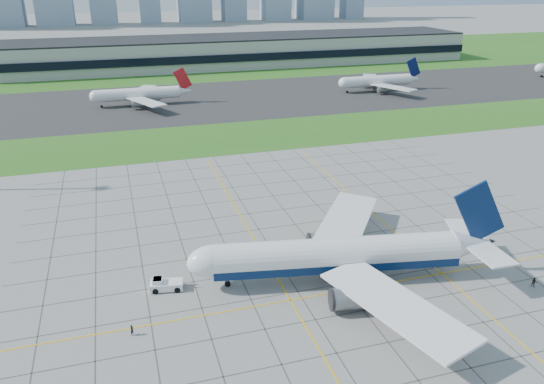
# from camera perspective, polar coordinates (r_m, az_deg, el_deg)

# --- Properties ---
(ground) EXTENTS (1400.00, 1400.00, 0.00)m
(ground) POSITION_cam_1_polar(r_m,az_deg,el_deg) (91.75, 7.57, -9.78)
(ground) COLOR gray
(ground) RESTS_ON ground
(grass_median) EXTENTS (700.00, 35.00, 0.04)m
(grass_median) POSITION_cam_1_polar(r_m,az_deg,el_deg) (170.63, -4.84, 5.86)
(grass_median) COLOR #28671D
(grass_median) RESTS_ON ground
(asphalt_taxiway) EXTENTS (700.00, 75.00, 0.04)m
(asphalt_taxiway) POSITION_cam_1_polar(r_m,az_deg,el_deg) (223.02, -7.94, 9.70)
(asphalt_taxiway) COLOR #383838
(asphalt_taxiway) RESTS_ON ground
(grass_far) EXTENTS (700.00, 145.00, 0.04)m
(grass_far) POSITION_cam_1_polar(r_m,az_deg,el_deg) (330.36, -11.22, 13.64)
(grass_far) COLOR #28671D
(grass_far) RESTS_ON ground
(apron_markings) EXTENTS (120.00, 130.00, 0.03)m
(apron_markings) POSITION_cam_1_polar(r_m,az_deg,el_deg) (100.60, 5.22, -6.54)
(apron_markings) COLOR #474744
(apron_markings) RESTS_ON ground
(terminal) EXTENTS (260.00, 43.00, 15.80)m
(terminal) POSITION_cam_1_polar(r_m,az_deg,el_deg) (311.51, -3.21, 14.96)
(terminal) COLOR #B7B7B2
(terminal) RESTS_ON ground
(airliner) EXTENTS (53.98, 54.23, 17.11)m
(airliner) POSITION_cam_1_polar(r_m,az_deg,el_deg) (90.62, 7.19, -6.75)
(airliner) COLOR white
(airliner) RESTS_ON ground
(pushback_tug) EXTENTS (7.92, 3.50, 2.17)m
(pushback_tug) POSITION_cam_1_polar(r_m,az_deg,el_deg) (90.81, -11.44, -9.72)
(pushback_tug) COLOR white
(pushback_tug) RESTS_ON ground
(crew_near) EXTENTS (0.70, 0.75, 1.72)m
(crew_near) POSITION_cam_1_polar(r_m,az_deg,el_deg) (81.81, -14.82, -14.17)
(crew_near) COLOR black
(crew_near) RESTS_ON ground
(crew_far) EXTENTS (1.10, 1.07, 1.78)m
(crew_far) POSITION_cam_1_polar(r_m,az_deg,el_deg) (99.81, 26.36, -8.72)
(crew_far) COLOR black
(crew_far) RESTS_ON ground
(distant_jet_1) EXTENTS (37.61, 42.66, 14.08)m
(distant_jet_1) POSITION_cam_1_polar(r_m,az_deg,el_deg) (218.87, -14.06, 10.20)
(distant_jet_1) COLOR white
(distant_jet_1) RESTS_ON ground
(distant_jet_2) EXTENTS (37.35, 42.66, 14.08)m
(distant_jet_2) POSITION_cam_1_polar(r_m,az_deg,el_deg) (243.77, 11.34, 11.64)
(distant_jet_2) COLOR white
(distant_jet_2) RESTS_ON ground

